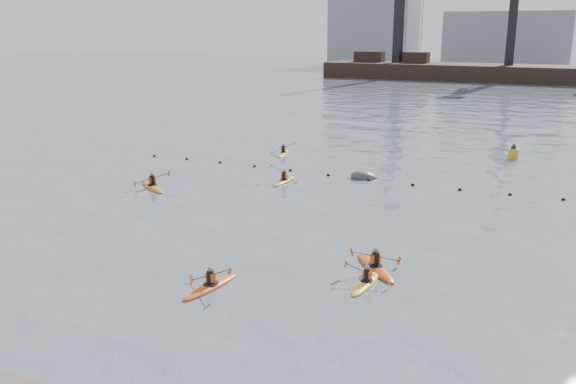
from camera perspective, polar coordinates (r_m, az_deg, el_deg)
name	(u,v)px	position (r m, az deg, el deg)	size (l,w,h in m)	color
ground	(148,312)	(22.99, -12.98, -10.87)	(400.00, 400.00, 0.00)	#394754
float_line	(349,177)	(42.05, 5.75, 1.40)	(33.24, 0.73, 0.24)	black
barge_pier	(507,72)	(126.92, 19.79, 10.56)	(72.00, 19.30, 29.50)	black
skyline	(539,31)	(166.60, 22.47, 13.72)	(141.00, 28.00, 22.00)	gray
kayaker_0	(211,286)	(24.48, -7.24, -8.68)	(2.19, 3.22, 1.24)	#E25015
kayaker_1	(367,282)	(24.82, 7.37, -8.36)	(1.95, 2.88, 0.97)	yellow
kayaker_2	(153,186)	(40.08, -12.56, 0.55)	(3.38, 2.61, 1.16)	orange
kayaker_3	(284,181)	(40.61, -0.36, 1.08)	(2.18, 3.09, 1.35)	orange
kayaker_4	(375,267)	(26.31, 8.16, -6.96)	(2.81, 3.04, 1.22)	#C04112
kayaker_5	(283,153)	(49.66, -0.43, 3.66)	(2.14, 3.17, 1.24)	gold
mooring_buoy	(364,178)	(41.96, 7.17, 1.28)	(1.94, 1.15, 0.97)	#3B3D40
nav_buoy	(513,153)	(51.03, 20.32, 3.40)	(0.76, 0.76, 1.39)	#B9A312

